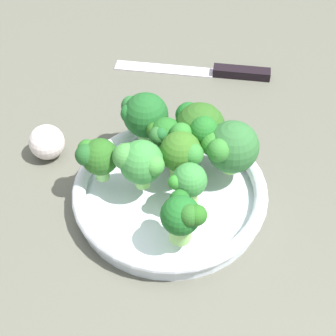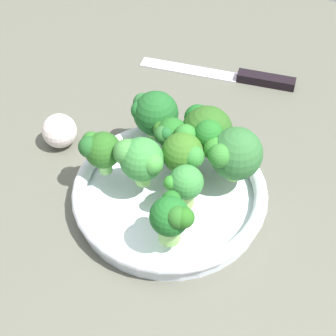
{
  "view_description": "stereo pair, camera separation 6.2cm",
  "coord_description": "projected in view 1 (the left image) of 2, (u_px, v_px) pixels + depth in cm",
  "views": [
    {
      "loc": [
        -14.48,
        38.5,
        51.11
      ],
      "look_at": [
        0.26,
        -1.75,
        6.26
      ],
      "focal_mm": 53.81,
      "sensor_mm": 36.0,
      "label": 1
    },
    {
      "loc": [
        -20.13,
        35.96,
        51.11
      ],
      "look_at": [
        0.26,
        -1.75,
        6.26
      ],
      "focal_mm": 53.81,
      "sensor_mm": 36.0,
      "label": 2
    }
  ],
  "objects": [
    {
      "name": "knife",
      "position": [
        213.0,
        71.0,
        0.86
      ],
      "size": [
        26.54,
        7.71,
        1.5
      ],
      "color": "silver",
      "rests_on": "ground_plane"
    },
    {
      "name": "broccoli_floret_4",
      "position": [
        230.0,
        147.0,
        0.63
      ],
      "size": [
        7.23,
        7.31,
        7.3
      ],
      "color": "#8BC958",
      "rests_on": "bowl"
    },
    {
      "name": "broccoli_floret_0",
      "position": [
        199.0,
        127.0,
        0.66
      ],
      "size": [
        7.1,
        7.18,
        7.22
      ],
      "color": "#9BCE6A",
      "rests_on": "bowl"
    },
    {
      "name": "ground_plane",
      "position": [
        165.0,
        217.0,
        0.66
      ],
      "size": [
        130.0,
        130.0,
        2.5
      ],
      "primitive_type": "cube",
      "color": "#58584B"
    },
    {
      "name": "broccoli_floret_6",
      "position": [
        139.0,
        162.0,
        0.61
      ],
      "size": [
        6.61,
        5.52,
        6.85
      ],
      "color": "#86CD60",
      "rests_on": "bowl"
    },
    {
      "name": "broccoli_floret_1",
      "position": [
        183.0,
        216.0,
        0.56
      ],
      "size": [
        5.35,
        5.19,
        6.5
      ],
      "color": "#94D26A",
      "rests_on": "bowl"
    },
    {
      "name": "broccoli_floret_8",
      "position": [
        164.0,
        135.0,
        0.65
      ],
      "size": [
        4.7,
        4.57,
        5.93
      ],
      "color": "#98D468",
      "rests_on": "bowl"
    },
    {
      "name": "broccoli_floret_5",
      "position": [
        182.0,
        151.0,
        0.63
      ],
      "size": [
        5.71,
        5.98,
        6.76
      ],
      "color": "#8DC960",
      "rests_on": "bowl"
    },
    {
      "name": "bowl",
      "position": [
        168.0,
        192.0,
        0.65
      ],
      "size": [
        25.2,
        25.2,
        3.26
      ],
      "color": "silver",
      "rests_on": "ground_plane"
    },
    {
      "name": "broccoli_floret_7",
      "position": [
        144.0,
        115.0,
        0.68
      ],
      "size": [
        6.84,
        6.18,
        6.81
      ],
      "color": "#84C165",
      "rests_on": "bowl"
    },
    {
      "name": "garlic_bulb",
      "position": [
        47.0,
        142.0,
        0.71
      ],
      "size": [
        5.01,
        5.01,
        5.01
      ],
      "primitive_type": "sphere",
      "color": "silver",
      "rests_on": "ground_plane"
    },
    {
      "name": "broccoli_floret_2",
      "position": [
        96.0,
        158.0,
        0.62
      ],
      "size": [
        5.23,
        4.69,
        6.07
      ],
      "color": "#7DC260",
      "rests_on": "bowl"
    },
    {
      "name": "broccoli_floret_3",
      "position": [
        187.0,
        183.0,
        0.59
      ],
      "size": [
        4.38,
        4.21,
        5.98
      ],
      "color": "#91BD5A",
      "rests_on": "bowl"
    }
  ]
}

